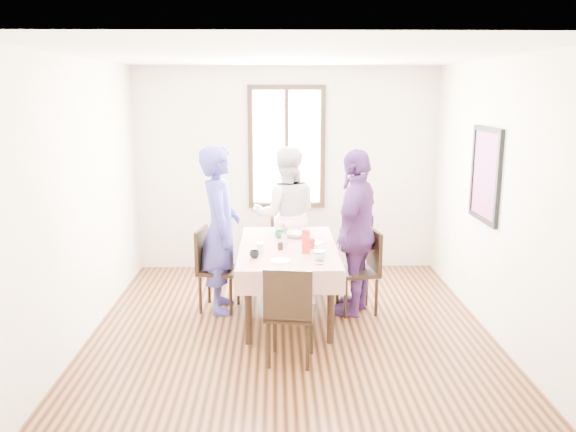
# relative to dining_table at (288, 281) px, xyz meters

# --- Properties ---
(ground) EXTENTS (4.50, 4.50, 0.00)m
(ground) POSITION_rel_dining_table_xyz_m (0.02, -0.50, -0.38)
(ground) COLOR black
(ground) RESTS_ON ground
(back_wall) EXTENTS (4.00, 0.00, 4.00)m
(back_wall) POSITION_rel_dining_table_xyz_m (0.02, 1.75, 0.98)
(back_wall) COLOR beige
(back_wall) RESTS_ON ground
(right_wall) EXTENTS (0.00, 4.50, 4.50)m
(right_wall) POSITION_rel_dining_table_xyz_m (2.02, -0.50, 0.98)
(right_wall) COLOR beige
(right_wall) RESTS_ON ground
(window_frame) EXTENTS (1.02, 0.06, 1.62)m
(window_frame) POSITION_rel_dining_table_xyz_m (0.02, 1.73, 1.27)
(window_frame) COLOR black
(window_frame) RESTS_ON back_wall
(window_pane) EXTENTS (0.90, 0.02, 1.50)m
(window_pane) POSITION_rel_dining_table_xyz_m (0.02, 1.74, 1.27)
(window_pane) COLOR white
(window_pane) RESTS_ON back_wall
(art_poster) EXTENTS (0.04, 0.76, 0.96)m
(art_poster) POSITION_rel_dining_table_xyz_m (2.00, -0.20, 1.18)
(art_poster) COLOR red
(art_poster) RESTS_ON right_wall
(dining_table) EXTENTS (0.91, 1.66, 0.75)m
(dining_table) POSITION_rel_dining_table_xyz_m (0.00, 0.00, 0.00)
(dining_table) COLOR black
(dining_table) RESTS_ON ground
(tablecloth) EXTENTS (1.03, 1.78, 0.01)m
(tablecloth) POSITION_rel_dining_table_xyz_m (0.00, 0.00, 0.38)
(tablecloth) COLOR #5B0700
(tablecloth) RESTS_ON dining_table
(chair_left) EXTENTS (0.49, 0.49, 0.91)m
(chair_left) POSITION_rel_dining_table_xyz_m (-0.75, 0.16, 0.08)
(chair_left) COLOR black
(chair_left) RESTS_ON ground
(chair_right) EXTENTS (0.48, 0.48, 0.91)m
(chair_right) POSITION_rel_dining_table_xyz_m (0.75, 0.05, 0.08)
(chair_right) COLOR black
(chair_right) RESTS_ON ground
(chair_far) EXTENTS (0.46, 0.46, 0.91)m
(chair_far) POSITION_rel_dining_table_xyz_m (0.00, 1.14, 0.08)
(chair_far) COLOR black
(chair_far) RESTS_ON ground
(chair_near) EXTENTS (0.48, 0.48, 0.91)m
(chair_near) POSITION_rel_dining_table_xyz_m (0.00, -1.14, 0.08)
(chair_near) COLOR black
(chair_near) RESTS_ON ground
(person_left) EXTENTS (0.49, 0.70, 1.82)m
(person_left) POSITION_rel_dining_table_xyz_m (-0.73, 0.16, 0.53)
(person_left) COLOR #38348F
(person_left) RESTS_ON ground
(person_far) EXTENTS (0.85, 0.67, 1.72)m
(person_far) POSITION_rel_dining_table_xyz_m (0.00, 1.12, 0.48)
(person_far) COLOR silver
(person_far) RESTS_ON ground
(person_right) EXTENTS (0.84, 1.14, 1.79)m
(person_right) POSITION_rel_dining_table_xyz_m (0.73, 0.05, 0.52)
(person_right) COLOR #512B6D
(person_right) RESTS_ON ground
(mug_black) EXTENTS (0.10, 0.10, 0.07)m
(mug_black) POSITION_rel_dining_table_xyz_m (-0.34, -0.45, 0.42)
(mug_black) COLOR black
(mug_black) RESTS_ON tablecloth
(mug_flag) EXTENTS (0.14, 0.14, 0.10)m
(mug_flag) POSITION_rel_dining_table_xyz_m (0.24, -0.08, 0.43)
(mug_flag) COLOR red
(mug_flag) RESTS_ON tablecloth
(mug_green) EXTENTS (0.15, 0.15, 0.08)m
(mug_green) POSITION_rel_dining_table_xyz_m (-0.09, 0.36, 0.43)
(mug_green) COLOR #0C7226
(mug_green) RESTS_ON tablecloth
(serving_bowl) EXTENTS (0.30, 0.30, 0.06)m
(serving_bowl) POSITION_rel_dining_table_xyz_m (0.09, 0.39, 0.42)
(serving_bowl) COLOR white
(serving_bowl) RESTS_ON tablecloth
(juice_carton) EXTENTS (0.08, 0.08, 0.25)m
(juice_carton) POSITION_rel_dining_table_xyz_m (0.18, -0.28, 0.51)
(juice_carton) COLOR red
(juice_carton) RESTS_ON tablecloth
(butter_tub) EXTENTS (0.11, 0.11, 0.05)m
(butter_tub) POSITION_rel_dining_table_xyz_m (0.30, -0.44, 0.41)
(butter_tub) COLOR white
(butter_tub) RESTS_ON tablecloth
(jam_jar) EXTENTS (0.06, 0.06, 0.08)m
(jam_jar) POSITION_rel_dining_table_xyz_m (-0.08, -0.15, 0.43)
(jam_jar) COLOR black
(jam_jar) RESTS_ON tablecloth
(drinking_glass) EXTENTS (0.07, 0.07, 0.10)m
(drinking_glass) POSITION_rel_dining_table_xyz_m (-0.29, -0.24, 0.44)
(drinking_glass) COLOR silver
(drinking_glass) RESTS_ON tablecloth
(smartphone) EXTENTS (0.08, 0.15, 0.01)m
(smartphone) POSITION_rel_dining_table_xyz_m (0.29, -0.63, 0.39)
(smartphone) COLOR black
(smartphone) RESTS_ON tablecloth
(flower_vase) EXTENTS (0.06, 0.06, 0.13)m
(flower_vase) POSITION_rel_dining_table_xyz_m (-0.04, 0.05, 0.45)
(flower_vase) COLOR silver
(flower_vase) RESTS_ON tablecloth
(plate_right) EXTENTS (0.20, 0.20, 0.01)m
(plate_right) POSITION_rel_dining_table_xyz_m (0.28, 0.12, 0.39)
(plate_right) COLOR white
(plate_right) RESTS_ON tablecloth
(plate_far) EXTENTS (0.20, 0.20, 0.01)m
(plate_far) POSITION_rel_dining_table_xyz_m (0.02, 0.62, 0.39)
(plate_far) COLOR white
(plate_far) RESTS_ON tablecloth
(plate_near) EXTENTS (0.20, 0.20, 0.01)m
(plate_near) POSITION_rel_dining_table_xyz_m (-0.08, -0.57, 0.39)
(plate_near) COLOR white
(plate_near) RESTS_ON tablecloth
(butter_lid) EXTENTS (0.12, 0.12, 0.01)m
(butter_lid) POSITION_rel_dining_table_xyz_m (0.30, -0.44, 0.45)
(butter_lid) COLOR blue
(butter_lid) RESTS_ON butter_tub
(flower_bunch) EXTENTS (0.09, 0.09, 0.10)m
(flower_bunch) POSITION_rel_dining_table_xyz_m (-0.04, 0.05, 0.56)
(flower_bunch) COLOR yellow
(flower_bunch) RESTS_ON flower_vase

